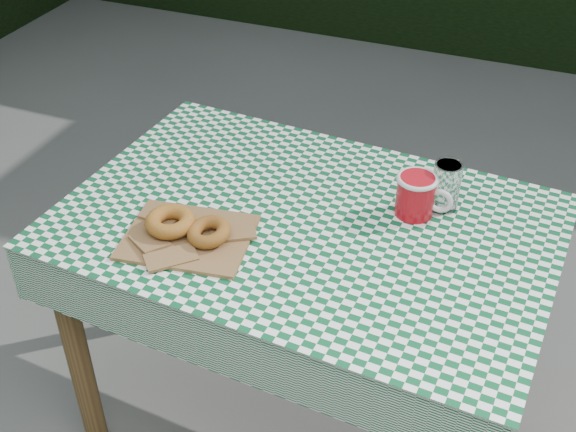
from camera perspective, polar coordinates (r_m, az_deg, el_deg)
The scene contains 7 objects.
table at distance 1.95m, azimuth 1.23°, elevation -9.29°, with size 1.11×0.74×0.75m, color brown.
tablecloth at distance 1.70m, azimuth 1.40°, elevation -0.39°, with size 1.13×0.76×0.01m, color #0B4B27.
paper_bag at distance 1.65m, azimuth -7.78°, elevation -1.56°, with size 0.28×0.22×0.01m, color olive.
bagel_front at distance 1.66m, azimuth -9.15°, elevation -0.44°, with size 0.11×0.11×0.04m, color #A57322.
bagel_back at distance 1.62m, azimuth -6.19°, elevation -1.24°, with size 0.10×0.10×0.03m, color brown.
coffee_mug at distance 1.72m, azimuth 9.89°, elevation 1.59°, with size 0.18×0.18×0.10m, color #A30A13, non-canonical shape.
drinking_glass at distance 1.75m, azimuth 12.17°, elevation 2.29°, with size 0.07×0.07×0.12m, color silver.
Camera 1 is at (0.32, -1.18, 1.78)m, focal length 45.72 mm.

